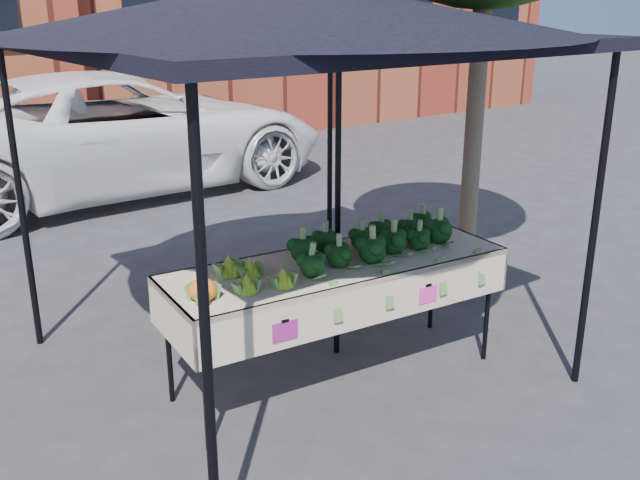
{
  "coord_description": "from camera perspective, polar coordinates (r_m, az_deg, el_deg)",
  "views": [
    {
      "loc": [
        -2.89,
        -3.43,
        2.59
      ],
      "look_at": [
        -0.07,
        0.34,
        1.0
      ],
      "focal_mm": 40.01,
      "sensor_mm": 36.0,
      "label": 1
    }
  ],
  "objects": [
    {
      "name": "romanesco_cluster",
      "position": [
        4.5,
        -5.55,
        -2.3
      ],
      "size": [
        0.41,
        0.55,
        0.18
      ],
      "primitive_type": "ellipsoid",
      "color": "#90B628",
      "rests_on": "table"
    },
    {
      "name": "broccoli_heap",
      "position": [
        5.03,
        4.16,
        0.35
      ],
      "size": [
        1.44,
        0.54,
        0.23
      ],
      "primitive_type": "ellipsoid",
      "color": "black",
      "rests_on": "table"
    },
    {
      "name": "canopy",
      "position": [
        4.97,
        -2.32,
        4.44
      ],
      "size": [
        3.16,
        3.16,
        2.74
      ],
      "primitive_type": null,
      "color": "black",
      "rests_on": "ground"
    },
    {
      "name": "ground",
      "position": [
        5.18,
        2.96,
        -11.38
      ],
      "size": [
        90.0,
        90.0,
        0.0
      ],
      "primitive_type": "plane",
      "color": "#2B2B2D"
    },
    {
      "name": "table",
      "position": [
        5.03,
        1.37,
        -6.54
      ],
      "size": [
        2.47,
        1.04,
        0.9
      ],
      "color": "#BEB399",
      "rests_on": "ground"
    },
    {
      "name": "street_tree",
      "position": [
        6.16,
        12.63,
        14.66
      ],
      "size": [
        2.24,
        2.24,
        4.42
      ],
      "primitive_type": null,
      "color": "#1E4C14",
      "rests_on": "ground"
    },
    {
      "name": "cauliflower_pair",
      "position": [
        4.26,
        -9.38,
        -3.82
      ],
      "size": [
        0.18,
        0.18,
        0.16
      ],
      "primitive_type": "ellipsoid",
      "color": "orange",
      "rests_on": "table"
    }
  ]
}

